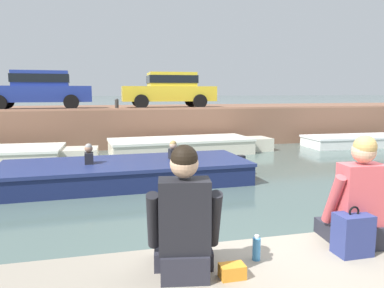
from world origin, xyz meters
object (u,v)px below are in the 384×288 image
at_px(car_left_inner_blue, 39,88).
at_px(backpack_on_ledge, 352,234).
at_px(boat_moored_east_white, 367,141).
at_px(person_seated_right, 357,203).
at_px(mooring_bollard_mid, 117,104).
at_px(car_centre_yellow, 169,89).
at_px(person_seated_left, 184,225).
at_px(bottle_drink, 256,249).
at_px(motorboat_passing, 115,173).
at_px(boat_moored_central_cream, 188,146).

distance_m(car_left_inner_blue, backpack_on_ledge, 14.64).
distance_m(boat_moored_east_white, person_seated_right, 13.65).
xyz_separation_m(mooring_bollard_mid, backpack_on_ledge, (1.23, -12.34, -0.68)).
xyz_separation_m(boat_moored_east_white, car_left_inner_blue, (-13.13, 3.33, 2.15)).
distance_m(boat_moored_east_white, backpack_on_ledge, 13.87).
relative_size(boat_moored_east_white, backpack_on_ledge, 14.33).
xyz_separation_m(car_centre_yellow, mooring_bollard_mid, (-2.38, -1.61, -0.61)).
relative_size(person_seated_left, person_seated_right, 1.00).
bearing_deg(mooring_bollard_mid, bottle_drink, -88.00).
bearing_deg(bottle_drink, car_left_inner_blue, 103.96).
height_order(mooring_bollard_mid, person_seated_right, mooring_bollard_mid).
xyz_separation_m(boat_moored_east_white, motorboat_passing, (-10.50, -4.00, 0.05)).
distance_m(mooring_bollard_mid, backpack_on_ledge, 12.42).
bearing_deg(backpack_on_ledge, person_seated_right, 44.62).
xyz_separation_m(boat_moored_central_cream, motorboat_passing, (-2.80, -4.00, -0.01)).
distance_m(car_left_inner_blue, person_seated_left, 14.28).
distance_m(car_left_inner_blue, car_centre_yellow, 5.40).
xyz_separation_m(motorboat_passing, backpack_on_ledge, (1.62, -6.61, 0.81)).
height_order(car_left_inner_blue, mooring_bollard_mid, car_left_inner_blue).
xyz_separation_m(motorboat_passing, mooring_bollard_mid, (0.38, 5.72, 1.50)).
height_order(motorboat_passing, bottle_drink, bottle_drink).
xyz_separation_m(mooring_bollard_mid, person_seated_left, (-0.18, -12.34, -0.48)).
bearing_deg(person_seated_left, car_left_inner_blue, 101.51).
distance_m(car_centre_yellow, backpack_on_ledge, 14.05).
bearing_deg(car_left_inner_blue, person_seated_left, -78.49).
xyz_separation_m(boat_moored_central_cream, bottle_drink, (-1.99, -10.53, 0.73)).
relative_size(person_seated_right, bottle_drink, 4.73).
bearing_deg(boat_moored_central_cream, mooring_bollard_mid, 144.45).
bearing_deg(backpack_on_ledge, person_seated_left, -180.00).
height_order(motorboat_passing, person_seated_left, person_seated_left).
bearing_deg(motorboat_passing, person_seated_right, -74.53).
xyz_separation_m(boat_moored_east_white, person_seated_right, (-8.71, -10.45, 1.07)).
bearing_deg(person_seated_left, car_centre_yellow, 79.59).
relative_size(boat_moored_central_cream, person_seated_left, 6.37).
bearing_deg(mooring_bollard_mid, person_seated_right, -83.44).
bearing_deg(bottle_drink, person_seated_left, -172.13).
xyz_separation_m(boat_moored_east_white, backpack_on_ledge, (-8.88, -10.62, 0.86)).
relative_size(motorboat_passing, car_centre_yellow, 1.78).
bearing_deg(mooring_bollard_mid, boat_moored_east_white, -9.64).
height_order(motorboat_passing, person_seated_right, person_seated_right).
distance_m(boat_moored_east_white, bottle_drink, 14.33).
relative_size(motorboat_passing, bottle_drink, 35.59).
bearing_deg(bottle_drink, boat_moored_east_white, 47.41).
bearing_deg(motorboat_passing, mooring_bollard_mid, 86.15).
height_order(boat_moored_east_white, backpack_on_ledge, backpack_on_ledge).
distance_m(car_left_inner_blue, mooring_bollard_mid, 3.48).
distance_m(person_seated_right, bottle_drink, 1.01).
bearing_deg(boat_moored_central_cream, car_centre_yellow, 90.52).
relative_size(car_left_inner_blue, mooring_bollard_mid, 9.67).
height_order(boat_moored_central_cream, bottle_drink, bottle_drink).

